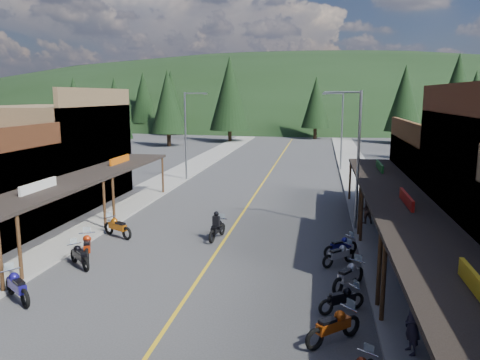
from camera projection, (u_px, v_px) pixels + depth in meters
The scene contains 32 objects.
ground at pixel (202, 274), 20.54m from camera, with size 220.00×220.00×0.00m, color #38383A.
centerline at pixel (260, 187), 39.93m from camera, with size 0.15×90.00×0.01m, color gold.
sidewalk_west at pixel (163, 183), 41.37m from camera, with size 3.40×94.00×0.15m, color gray.
sidewalk_east at pixel (365, 190), 38.47m from camera, with size 3.40×94.00×0.15m, color gray.
shop_west_3 at pixel (52, 155), 33.17m from camera, with size 10.90×10.20×8.20m.
shop_east_3 at pixel (464, 181), 28.75m from camera, with size 10.90×10.20×6.20m.
streetlight_1 at pixel (187, 132), 42.23m from camera, with size 2.16×0.18×8.00m.
streetlight_2 at pixel (356, 154), 26.34m from camera, with size 2.16×0.18×8.00m.
streetlight_3 at pixel (340, 128), 47.67m from camera, with size 2.16×0.18×8.00m.
ridge_hill at pixel (305, 119), 151.44m from camera, with size 310.00×140.00×60.00m, color black.
pine_0 at pixel (74, 102), 86.17m from camera, with size 5.04×5.04×11.00m.
pine_1 at pixel (171, 98), 91.12m from camera, with size 5.88×5.88×12.50m.
pine_2 at pixel (230, 94), 77.02m from camera, with size 6.72×6.72×14.00m.
pine_3 at pixel (316, 102), 82.71m from camera, with size 5.04×5.04×11.00m.
pine_4 at pixel (404, 98), 74.42m from camera, with size 5.88×5.88×12.50m.
pine_7 at pixel (143, 98), 98.27m from camera, with size 5.88×5.88×12.50m.
pine_8 at pixel (115, 109), 61.92m from camera, with size 4.48×4.48×10.00m.
pine_9 at pixel (474, 106), 59.03m from camera, with size 4.93×4.93×10.80m.
pine_10 at pixel (168, 101), 70.81m from camera, with size 5.38×5.38×11.60m.
pine_11 at pixel (456, 100), 52.77m from camera, with size 5.82×5.82×12.40m.
bike_west_6 at pixel (17, 285), 17.70m from camera, with size 0.76×2.28×1.30m, color navy, non-canonical shape.
bike_west_7 at pixel (79, 255), 21.25m from camera, with size 0.68×2.05×1.17m, color black, non-canonical shape.
bike_west_8 at pixel (87, 245), 22.36m from camera, with size 0.77×2.31×1.32m, color #B32D0C, non-canonical shape.
bike_west_9 at pixel (117, 226), 25.70m from camera, with size 0.75×2.24×1.28m, color #A5510B, non-canonical shape.
bike_east_5 at pixel (334, 325), 14.69m from camera, with size 0.73×2.19×1.25m, color #B1430C, non-canonical shape.
bike_east_6 at pixel (342, 298), 16.82m from camera, with size 0.63×1.88×1.07m, color black, non-canonical shape.
bike_east_7 at pixel (349, 275), 18.79m from camera, with size 0.73×2.20×1.26m, color #A9A8AD, non-canonical shape.
bike_east_8 at pixel (339, 254), 21.48m from camera, with size 0.65×1.96×1.12m, color #AAAAB0, non-canonical shape.
bike_east_9 at pixel (341, 245), 22.68m from camera, with size 0.66×1.97×1.13m, color navy, non-canonical shape.
rider_on_bike at pixel (217, 228), 25.36m from camera, with size 1.03×2.23×1.63m.
pedestrian_east_a at pixel (413, 325), 13.81m from camera, with size 0.65×0.43×1.78m, color #221E2E.
pedestrian_east_b at pixel (366, 209), 27.98m from camera, with size 0.84×0.48×1.73m, color brown.
Camera 1 is at (4.95, -18.91, 7.74)m, focal length 35.00 mm.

